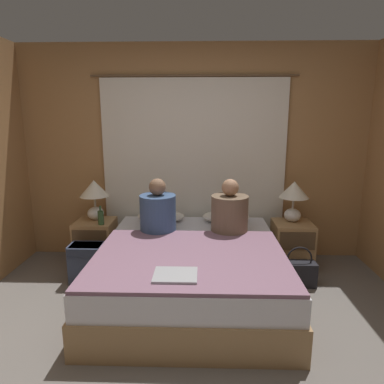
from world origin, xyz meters
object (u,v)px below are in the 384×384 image
nightstand_left (96,243)px  person_right_in_bed (230,212)px  lamp_left (94,194)px  beer_bottle_on_left_stand (101,217)px  lamp_right (294,195)px  pillow_right (226,217)px  person_left_in_bed (158,211)px  bed (191,272)px  handbag_on_floor (299,273)px  pillow_left (161,216)px  nightstand_right (292,245)px  laptop_on_bed (175,275)px  backpack_on_floor (87,261)px

nightstand_left → person_right_in_bed: person_right_in_bed is taller
lamp_left → beer_bottle_on_left_stand: (0.11, -0.18, -0.22)m
lamp_right → beer_bottle_on_left_stand: lamp_right is taller
pillow_right → person_right_in_bed: person_right_in_bed is taller
nightstand_left → person_left_in_bed: (0.76, -0.29, 0.46)m
nightstand_left → lamp_left: (0.00, 0.06, 0.57)m
bed → beer_bottle_on_left_stand: size_ratio=9.15×
handbag_on_floor → lamp_right: bearing=86.3°
pillow_left → handbag_on_floor: bearing=-19.3°
lamp_right → pillow_left: bearing=178.8°
nightstand_left → beer_bottle_on_left_stand: beer_bottle_on_left_stand is taller
nightstand_right → lamp_right: size_ratio=1.17×
pillow_right → bed: bearing=-116.0°
bed → pillow_left: bearing=116.0°
person_right_in_bed → handbag_on_floor: person_right_in_bed is taller
nightstand_right → lamp_right: lamp_right is taller
nightstand_left → person_right_in_bed: bearing=-10.8°
pillow_left → laptop_on_bed: (0.28, -1.44, -0.02)m
lamp_left → laptop_on_bed: size_ratio=1.42×
nightstand_left → backpack_on_floor: bearing=-85.6°
laptop_on_bed → person_right_in_bed: bearing=66.0°
bed → beer_bottle_on_left_stand: (-1.00, 0.55, 0.36)m
nightstand_right → person_right_in_bed: (-0.73, -0.29, 0.46)m
pillow_right → nightstand_right: bearing=-6.9°
laptop_on_bed → backpack_on_floor: 1.41m
backpack_on_floor → lamp_left: bearing=93.9°
bed → person_left_in_bed: (-0.35, 0.39, 0.48)m
pillow_right → beer_bottle_on_left_stand: (-1.37, -0.21, 0.04)m
bed → lamp_right: bearing=33.2°
lamp_left → laptop_on_bed: lamp_left is taller
person_right_in_bed → bed: bearing=-134.7°
nightstand_right → pillow_right: (-0.74, 0.09, 0.30)m
person_left_in_bed → pillow_left: bearing=92.6°
pillow_left → beer_bottle_on_left_stand: (-0.63, -0.21, 0.04)m
beer_bottle_on_left_stand → person_right_in_bed: bearing=-6.7°
beer_bottle_on_left_stand → backpack_on_floor: (-0.08, -0.27, -0.39)m
lamp_right → beer_bottle_on_left_stand: (-2.12, -0.18, -0.22)m
person_left_in_bed → person_right_in_bed: (0.74, 0.00, -0.00)m
laptop_on_bed → pillow_left: bearing=101.0°
handbag_on_floor → lamp_left: bearing=167.8°
nightstand_right → pillow_left: bearing=176.6°
nightstand_right → laptop_on_bed: (-1.21, -1.35, 0.28)m
person_right_in_bed → handbag_on_floor: (0.70, -0.13, -0.59)m
nightstand_left → lamp_left: size_ratio=1.17×
person_right_in_bed → pillow_right: bearing=91.7°
pillow_left → person_left_in_bed: size_ratio=0.95×
nightstand_right → nightstand_left: bearing=180.0°
pillow_left → handbag_on_floor: size_ratio=1.28×
person_left_in_bed → laptop_on_bed: (0.26, -1.07, -0.18)m
bed → backpack_on_floor: (-1.08, 0.27, -0.02)m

